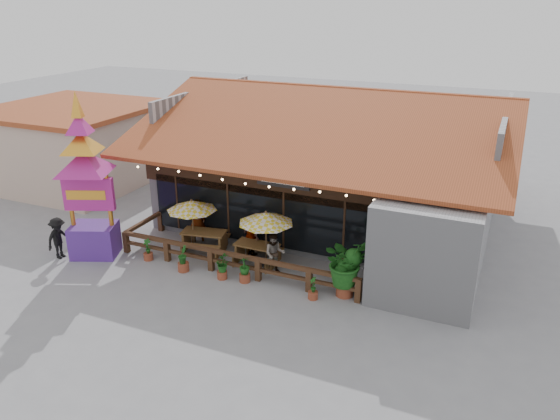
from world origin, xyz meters
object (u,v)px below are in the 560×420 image
at_px(umbrella_left, 192,206).
at_px(umbrella_right, 266,218).
at_px(pedestrian, 59,238).
at_px(picnic_table_right, 257,250).
at_px(picnic_table_left, 204,238).
at_px(thai_sign_tower, 85,166).
at_px(tropical_plant, 346,263).

bearing_deg(umbrella_left, umbrella_right, -2.78).
bearing_deg(pedestrian, umbrella_right, -69.50).
distance_m(picnic_table_right, pedestrian, 7.93).
distance_m(picnic_table_left, thai_sign_tower, 5.41).
bearing_deg(picnic_table_right, tropical_plant, -14.39).
height_order(picnic_table_left, pedestrian, pedestrian).
bearing_deg(umbrella_right, pedestrian, -160.97).
relative_size(tropical_plant, pedestrian, 1.31).
relative_size(umbrella_right, picnic_table_right, 1.33).
relative_size(umbrella_left, umbrella_right, 1.18).
height_order(umbrella_right, pedestrian, umbrella_right).
bearing_deg(umbrella_right, picnic_table_right, 177.10).
relative_size(umbrella_left, picnic_table_left, 1.32).
height_order(umbrella_left, picnic_table_left, umbrella_left).
relative_size(thai_sign_tower, tropical_plant, 3.18).
bearing_deg(thai_sign_tower, umbrella_right, 16.01).
height_order(umbrella_left, thai_sign_tower, thai_sign_tower).
xyz_separation_m(thai_sign_tower, tropical_plant, (10.23, 0.95, -2.48)).
height_order(picnic_table_left, picnic_table_right, picnic_table_left).
relative_size(umbrella_right, tropical_plant, 1.02).
bearing_deg(thai_sign_tower, pedestrian, -145.22).
bearing_deg(picnic_table_left, tropical_plant, -10.23).
relative_size(umbrella_left, pedestrian, 1.58).
relative_size(umbrella_left, tropical_plant, 1.21).
xyz_separation_m(picnic_table_left, pedestrian, (-4.96, -2.88, 0.27)).
bearing_deg(tropical_plant, umbrella_right, 164.31).
xyz_separation_m(tropical_plant, pedestrian, (-11.34, -1.73, -0.42)).
bearing_deg(umbrella_right, tropical_plant, -15.69).
xyz_separation_m(umbrella_left, pedestrian, (-4.45, -2.87, -1.06)).
bearing_deg(picnic_table_left, umbrella_right, -3.39).
height_order(tropical_plant, pedestrian, tropical_plant).
xyz_separation_m(picnic_table_right, thai_sign_tower, (-6.32, -1.95, 3.21)).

